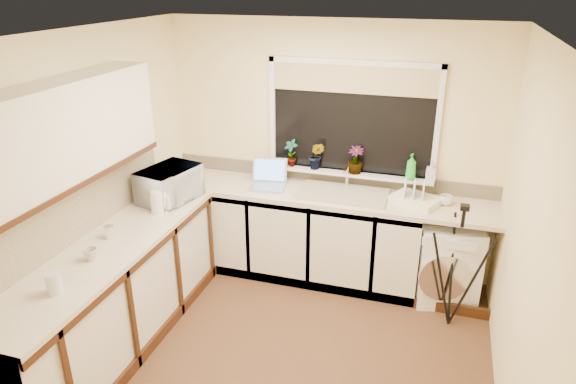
{
  "coord_description": "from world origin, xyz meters",
  "views": [
    {
      "loc": [
        1.02,
        -3.18,
        2.79
      ],
      "look_at": [
        -0.14,
        0.55,
        1.15
      ],
      "focal_mm": 32.22,
      "sensor_mm": 36.0,
      "label": 1
    }
  ],
  "objects_px": {
    "soap_bottle_green": "(411,167)",
    "plant_c": "(355,160)",
    "steel_jar": "(109,232)",
    "soap_bottle_clear": "(431,171)",
    "cup_back": "(446,200)",
    "cup_left": "(91,254)",
    "kettle": "(159,201)",
    "plant_a": "(291,153)",
    "washing_machine": "(445,261)",
    "laptop": "(268,179)",
    "glass_jug": "(54,283)",
    "dish_rack": "(416,200)",
    "plant_b": "(316,156)",
    "microwave": "(169,184)",
    "tripod": "(456,267)"
  },
  "relations": [
    {
      "from": "soap_bottle_green",
      "to": "plant_c",
      "type": "bearing_deg",
      "value": 178.92
    },
    {
      "from": "plant_c",
      "to": "steel_jar",
      "type": "bearing_deg",
      "value": -135.74
    },
    {
      "from": "plant_c",
      "to": "soap_bottle_clear",
      "type": "xyz_separation_m",
      "value": [
        0.7,
        0.0,
        -0.04
      ]
    },
    {
      "from": "cup_back",
      "to": "cup_left",
      "type": "height_order",
      "value": "cup_left"
    },
    {
      "from": "kettle",
      "to": "cup_left",
      "type": "bearing_deg",
      "value": -93.4
    },
    {
      "from": "plant_a",
      "to": "soap_bottle_clear",
      "type": "distance_m",
      "value": 1.34
    },
    {
      "from": "washing_machine",
      "to": "plant_a",
      "type": "bearing_deg",
      "value": 157.09
    },
    {
      "from": "laptop",
      "to": "plant_c",
      "type": "bearing_deg",
      "value": 3.62
    },
    {
      "from": "glass_jug",
      "to": "cup_back",
      "type": "distance_m",
      "value": 3.22
    },
    {
      "from": "dish_rack",
      "to": "laptop",
      "type": "bearing_deg",
      "value": -156.05
    },
    {
      "from": "laptop",
      "to": "plant_a",
      "type": "xyz_separation_m",
      "value": [
        0.17,
        0.2,
        0.22
      ]
    },
    {
      "from": "kettle",
      "to": "plant_c",
      "type": "xyz_separation_m",
      "value": [
        1.5,
        1.04,
        0.18
      ]
    },
    {
      "from": "plant_b",
      "to": "plant_c",
      "type": "relative_size",
      "value": 1.02
    },
    {
      "from": "dish_rack",
      "to": "plant_b",
      "type": "height_order",
      "value": "plant_b"
    },
    {
      "from": "plant_a",
      "to": "plant_c",
      "type": "distance_m",
      "value": 0.64
    },
    {
      "from": "soap_bottle_clear",
      "to": "plant_b",
      "type": "bearing_deg",
      "value": -179.95
    },
    {
      "from": "steel_jar",
      "to": "plant_c",
      "type": "distance_m",
      "value": 2.28
    },
    {
      "from": "steel_jar",
      "to": "microwave",
      "type": "bearing_deg",
      "value": 84.1
    },
    {
      "from": "plant_c",
      "to": "soap_bottle_green",
      "type": "distance_m",
      "value": 0.52
    },
    {
      "from": "kettle",
      "to": "soap_bottle_green",
      "type": "bearing_deg",
      "value": 27.03
    },
    {
      "from": "plant_a",
      "to": "cup_back",
      "type": "bearing_deg",
      "value": -6.57
    },
    {
      "from": "tripod",
      "to": "cup_left",
      "type": "xyz_separation_m",
      "value": [
        -2.55,
        -1.26,
        0.38
      ]
    },
    {
      "from": "plant_a",
      "to": "laptop",
      "type": "bearing_deg",
      "value": -131.25
    },
    {
      "from": "plant_b",
      "to": "dish_rack",
      "type": "bearing_deg",
      "value": -11.53
    },
    {
      "from": "tripod",
      "to": "steel_jar",
      "type": "bearing_deg",
      "value": -141.35
    },
    {
      "from": "kettle",
      "to": "dish_rack",
      "type": "distance_m",
      "value": 2.26
    },
    {
      "from": "tripod",
      "to": "steel_jar",
      "type": "relative_size",
      "value": 10.88
    },
    {
      "from": "plant_a",
      "to": "glass_jug",
      "type": "bearing_deg",
      "value": -110.4
    },
    {
      "from": "dish_rack",
      "to": "soap_bottle_clear",
      "type": "height_order",
      "value": "soap_bottle_clear"
    },
    {
      "from": "tripod",
      "to": "soap_bottle_clear",
      "type": "distance_m",
      "value": 0.92
    },
    {
      "from": "plant_c",
      "to": "cup_left",
      "type": "bearing_deg",
      "value": -129.04
    },
    {
      "from": "plant_a",
      "to": "soap_bottle_clear",
      "type": "xyz_separation_m",
      "value": [
        1.34,
        -0.01,
        -0.04
      ]
    },
    {
      "from": "kettle",
      "to": "glass_jug",
      "type": "distance_m",
      "value": 1.3
    },
    {
      "from": "tripod",
      "to": "soap_bottle_green",
      "type": "distance_m",
      "value": 1.0
    },
    {
      "from": "dish_rack",
      "to": "tripod",
      "type": "xyz_separation_m",
      "value": [
        0.4,
        -0.46,
        -0.37
      ]
    },
    {
      "from": "plant_b",
      "to": "cup_back",
      "type": "distance_m",
      "value": 1.27
    },
    {
      "from": "kettle",
      "to": "steel_jar",
      "type": "bearing_deg",
      "value": -102.89
    },
    {
      "from": "washing_machine",
      "to": "tripod",
      "type": "height_order",
      "value": "tripod"
    },
    {
      "from": "plant_b",
      "to": "cup_left",
      "type": "distance_m",
      "value": 2.26
    },
    {
      "from": "dish_rack",
      "to": "soap_bottle_clear",
      "type": "distance_m",
      "value": 0.31
    },
    {
      "from": "laptop",
      "to": "cup_back",
      "type": "bearing_deg",
      "value": -8.35
    },
    {
      "from": "tripod",
      "to": "washing_machine",
      "type": "bearing_deg",
      "value": 119.17
    },
    {
      "from": "washing_machine",
      "to": "laptop",
      "type": "bearing_deg",
      "value": 164.4
    },
    {
      "from": "tripod",
      "to": "glass_jug",
      "type": "height_order",
      "value": "tripod"
    },
    {
      "from": "plant_b",
      "to": "kettle",
      "type": "bearing_deg",
      "value": -137.14
    },
    {
      "from": "kettle",
      "to": "microwave",
      "type": "height_order",
      "value": "microwave"
    },
    {
      "from": "plant_c",
      "to": "plant_b",
      "type": "bearing_deg",
      "value": 179.79
    },
    {
      "from": "kettle",
      "to": "cup_left",
      "type": "xyz_separation_m",
      "value": [
        -0.05,
        -0.88,
        -0.05
      ]
    },
    {
      "from": "glass_jug",
      "to": "soap_bottle_clear",
      "type": "distance_m",
      "value": 3.22
    },
    {
      "from": "cup_back",
      "to": "plant_a",
      "type": "bearing_deg",
      "value": 173.43
    }
  ]
}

